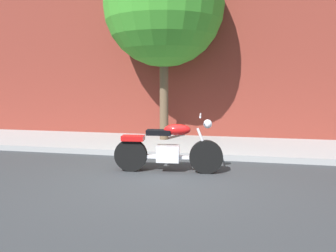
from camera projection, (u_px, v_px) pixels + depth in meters
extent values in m
plane|color=#303335|center=(165.00, 178.00, 6.11)|extent=(60.00, 60.00, 0.00)
cube|color=#959595|center=(187.00, 145.00, 8.88)|extent=(23.69, 2.54, 0.14)
cylinder|color=black|center=(206.00, 157.00, 6.40)|extent=(0.66, 0.19, 0.65)
cylinder|color=black|center=(131.00, 155.00, 6.55)|extent=(0.66, 0.19, 0.65)
cube|color=silver|center=(168.00, 153.00, 6.47)|extent=(0.46, 0.32, 0.32)
cube|color=silver|center=(168.00, 157.00, 6.48)|extent=(1.34, 0.20, 0.06)
ellipsoid|color=red|center=(177.00, 130.00, 6.39)|extent=(0.54, 0.31, 0.22)
cube|color=black|center=(159.00, 132.00, 6.43)|extent=(0.50, 0.28, 0.10)
cube|color=red|center=(133.00, 138.00, 6.50)|extent=(0.46, 0.28, 0.10)
cylinder|color=silver|center=(203.00, 143.00, 6.36)|extent=(0.27, 0.07, 0.58)
cylinder|color=silver|center=(200.00, 116.00, 6.30)|extent=(0.10, 0.70, 0.04)
sphere|color=silver|center=(208.00, 124.00, 6.31)|extent=(0.17, 0.17, 0.17)
cylinder|color=silver|center=(157.00, 156.00, 6.67)|extent=(0.80, 0.16, 0.09)
cylinder|color=brown|center=(164.00, 93.00, 9.28)|extent=(0.24, 0.24, 2.91)
sphere|color=#3A932A|center=(164.00, 6.00, 8.96)|extent=(3.28, 3.28, 3.28)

